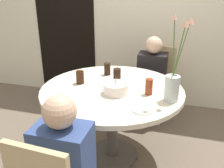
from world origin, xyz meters
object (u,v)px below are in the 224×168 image
object	(u,v)px
drink_glass_2	(117,75)
drink_glass_3	(107,69)
person_woman	(151,83)
flower_vase	(173,81)
drink_glass_1	(149,87)
chair_right_flank	(157,78)
birthday_cake	(116,88)
side_plate	(143,110)
drink_glass_0	(80,77)

from	to	relation	value
drink_glass_2	drink_glass_3	xyz separation A→B (m)	(-0.14, 0.15, -0.00)
person_woman	drink_glass_2	bearing A→B (deg)	-111.42
flower_vase	drink_glass_2	bearing A→B (deg)	151.46
drink_glass_1	drink_glass_3	distance (m)	0.61
flower_vase	drink_glass_2	size ratio (longest dim) A/B	5.48
chair_right_flank	birthday_cake	bearing A→B (deg)	-85.50
person_woman	drink_glass_3	bearing A→B (deg)	-127.59
birthday_cake	drink_glass_2	world-z (taller)	birthday_cake
side_plate	person_woman	world-z (taller)	person_woman
chair_right_flank	drink_glass_3	distance (m)	0.87
side_plate	drink_glass_0	world-z (taller)	drink_glass_0
drink_glass_0	drink_glass_2	bearing A→B (deg)	24.91
birthday_cake	side_plate	xyz separation A→B (m)	(0.27, -0.24, -0.04)
drink_glass_1	chair_right_flank	bearing A→B (deg)	91.62
flower_vase	drink_glass_0	bearing A→B (deg)	170.43
side_plate	drink_glass_0	bearing A→B (deg)	150.42
drink_glass_2	chair_right_flank	bearing A→B (deg)	69.36
flower_vase	drink_glass_3	distance (m)	0.82
birthday_cake	drink_glass_0	size ratio (longest dim) A/B	1.77
drink_glass_1	drink_glass_2	bearing A→B (deg)	147.06
birthday_cake	drink_glass_2	bearing A→B (deg)	102.89
drink_glass_2	drink_glass_3	bearing A→B (deg)	133.05
side_plate	person_woman	size ratio (longest dim) A/B	0.16
chair_right_flank	drink_glass_2	bearing A→B (deg)	-93.59
birthday_cake	chair_right_flank	bearing A→B (deg)	77.45
birthday_cake	flower_vase	xyz separation A→B (m)	(0.47, -0.01, 0.13)
drink_glass_3	drink_glass_0	bearing A→B (deg)	-121.03
birthday_cake	drink_glass_0	xyz separation A→B (m)	(-0.38, 0.13, 0.01)
drink_glass_0	person_woman	world-z (taller)	person_woman
chair_right_flank	drink_glass_1	distance (m)	1.10
drink_glass_1	person_woman	distance (m)	0.96
drink_glass_3	side_plate	bearing A→B (deg)	-54.50
chair_right_flank	drink_glass_3	xyz separation A→B (m)	(-0.45, -0.68, 0.30)
drink_glass_2	birthday_cake	bearing A→B (deg)	-77.11
flower_vase	drink_glass_1	xyz separation A→B (m)	(-0.20, 0.07, -0.10)
drink_glass_1	birthday_cake	bearing A→B (deg)	-167.52
drink_glass_0	chair_right_flank	bearing A→B (deg)	57.13
chair_right_flank	drink_glass_2	distance (m)	0.94
chair_right_flank	drink_glass_1	bearing A→B (deg)	-71.33
side_plate	person_woman	bearing A→B (deg)	93.52
chair_right_flank	person_woman	size ratio (longest dim) A/B	0.85
chair_right_flank	drink_glass_2	size ratio (longest dim) A/B	7.15
drink_glass_1	drink_glass_3	world-z (taller)	drink_glass_1
person_woman	drink_glass_0	bearing A→B (deg)	-125.34
drink_glass_0	drink_glass_1	world-z (taller)	drink_glass_1
chair_right_flank	flower_vase	xyz separation A→B (m)	(0.23, -1.12, 0.41)
chair_right_flank	person_woman	bearing A→B (deg)	-90.00
drink_glass_3	drink_glass_2	bearing A→B (deg)	-46.95
flower_vase	birthday_cake	bearing A→B (deg)	178.77
drink_glass_3	birthday_cake	bearing A→B (deg)	-64.68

